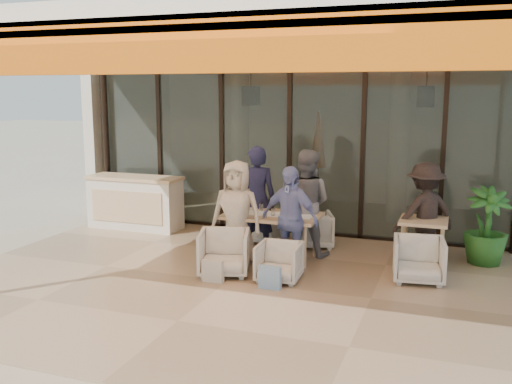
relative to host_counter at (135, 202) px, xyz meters
The scene contains 21 objects.
ground 3.73m from the host_counter, 38.46° to the right, with size 70.00×70.00×0.00m, color #C6B293.
terrace_floor 3.73m from the host_counter, 38.46° to the right, with size 8.00×6.00×0.01m, color tan.
terrace_structure 4.72m from the host_counter, 41.54° to the right, with size 8.00×6.00×3.40m.
glass_storefront 3.16m from the host_counter, 13.71° to the left, with size 8.08×0.10×3.20m.
interior_block 4.52m from the host_counter, 46.19° to the left, with size 9.05×3.62×3.52m.
host_counter is the anchor object (origin of this frame).
dining_table 3.29m from the host_counter, 18.39° to the right, with size 1.50×0.90×0.93m.
chair_far_left 2.72m from the host_counter, ahead, with size 0.63×0.59×0.64m, color silver.
chair_far_right 3.56m from the host_counter, ahead, with size 0.66×0.61×0.67m, color silver.
chair_near_left 3.37m from the host_counter, 36.35° to the right, with size 0.71×0.67×0.73m, color silver.
chair_near_right 4.08m from the host_counter, 29.33° to the right, with size 0.60×0.56×0.61m, color silver.
diner_navy 2.80m from the host_counter, 12.37° to the right, with size 0.65×0.42×1.77m, color #1B1D3D.
diner_grey 3.62m from the host_counter, ahead, with size 0.85×0.66×1.74m, color slate.
diner_cream 3.11m from the host_counter, 28.87° to the right, with size 0.80×0.52×1.63m, color beige.
diner_periwinkle 3.86m from the host_counter, 22.83° to the right, with size 0.93×0.39×1.58m, color #7883C8.
tote_bag_cream 3.63m from the host_counter, 41.46° to the right, with size 0.30×0.10×0.34m, color silver.
tote_bag_blue 4.30m from the host_counter, 34.00° to the right, with size 0.30×0.10×0.34m, color #99BFD8.
side_table 5.44m from the host_counter, ahead, with size 0.70×0.70×0.74m.
side_chair 5.57m from the host_counter, 14.10° to the right, with size 0.69×0.64×0.71m, color silver.
standing_woman 5.42m from the host_counter, ahead, with size 1.03×0.59×1.59m, color black.
potted_palm 6.31m from the host_counter, ahead, with size 0.68×0.68×1.21m, color #1E5919.
Camera 1 is at (2.97, -7.07, 2.67)m, focal length 40.00 mm.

